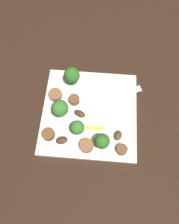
% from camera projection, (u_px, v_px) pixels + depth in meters
% --- Properties ---
extents(ground_plane, '(1.40, 1.40, 0.00)m').
position_uv_depth(ground_plane, '(90.00, 114.00, 0.55)').
color(ground_plane, black).
extents(plate, '(0.24, 0.24, 0.01)m').
position_uv_depth(plate, '(90.00, 113.00, 0.55)').
color(plate, white).
rests_on(plate, ground_plane).
extents(fork, '(0.17, 0.08, 0.00)m').
position_uv_depth(fork, '(115.00, 96.00, 0.56)').
color(fork, silver).
rests_on(fork, plate).
extents(broccoli_floret_0, '(0.03, 0.03, 0.05)m').
position_uv_depth(broccoli_floret_0, '(77.00, 128.00, 0.49)').
color(broccoli_floret_0, '#408630').
rests_on(broccoli_floret_0, plate).
extents(broccoli_floret_1, '(0.04, 0.04, 0.05)m').
position_uv_depth(broccoli_floret_1, '(72.00, 75.00, 0.55)').
color(broccoli_floret_1, '#347525').
rests_on(broccoli_floret_1, plate).
extents(broccoli_floret_2, '(0.04, 0.04, 0.05)m').
position_uv_depth(broccoli_floret_2, '(60.00, 108.00, 0.51)').
color(broccoli_floret_2, '#408630').
rests_on(broccoli_floret_2, plate).
extents(broccoli_floret_3, '(0.04, 0.04, 0.05)m').
position_uv_depth(broccoli_floret_3, '(102.00, 141.00, 0.48)').
color(broccoli_floret_3, '#347525').
rests_on(broccoli_floret_3, plate).
extents(sausage_slice_0, '(0.04, 0.04, 0.02)m').
position_uv_depth(sausage_slice_0, '(122.00, 150.00, 0.49)').
color(sausage_slice_0, brown).
rests_on(sausage_slice_0, plate).
extents(sausage_slice_1, '(0.04, 0.04, 0.02)m').
position_uv_depth(sausage_slice_1, '(85.00, 145.00, 0.50)').
color(sausage_slice_1, brown).
rests_on(sausage_slice_1, plate).
extents(sausage_slice_2, '(0.04, 0.04, 0.02)m').
position_uv_depth(sausage_slice_2, '(74.00, 100.00, 0.55)').
color(sausage_slice_2, brown).
rests_on(sausage_slice_2, plate).
extents(sausage_slice_3, '(0.04, 0.04, 0.01)m').
position_uv_depth(sausage_slice_3, '(55.00, 95.00, 0.55)').
color(sausage_slice_3, brown).
rests_on(sausage_slice_3, plate).
extents(sausage_slice_4, '(0.04, 0.04, 0.02)m').
position_uv_depth(sausage_slice_4, '(48.00, 134.00, 0.51)').
color(sausage_slice_4, brown).
rests_on(sausage_slice_4, plate).
extents(mushroom_0, '(0.03, 0.03, 0.01)m').
position_uv_depth(mushroom_0, '(80.00, 114.00, 0.53)').
color(mushroom_0, '#422B19').
rests_on(mushroom_0, plate).
extents(mushroom_1, '(0.02, 0.03, 0.01)m').
position_uv_depth(mushroom_1, '(118.00, 135.00, 0.51)').
color(mushroom_1, '#4C331E').
rests_on(mushroom_1, plate).
extents(mushroom_2, '(0.03, 0.03, 0.01)m').
position_uv_depth(mushroom_2, '(62.00, 140.00, 0.51)').
color(mushroom_2, '#422B19').
rests_on(mushroom_2, plate).
extents(pepper_strip_2, '(0.04, 0.01, 0.00)m').
position_uv_depth(pepper_strip_2, '(95.00, 128.00, 0.52)').
color(pepper_strip_2, yellow).
rests_on(pepper_strip_2, plate).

